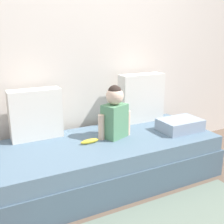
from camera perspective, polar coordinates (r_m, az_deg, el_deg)
name	(u,v)px	position (r m, az deg, el deg)	size (l,w,h in m)	color
ground_plane	(108,179)	(2.63, -0.81, -13.87)	(12.00, 12.00, 0.00)	brown
back_wall	(83,39)	(2.79, -6.15, 14.91)	(5.22, 0.10, 2.52)	silver
couch	(108,160)	(2.54, -0.83, -10.00)	(2.02, 0.85, 0.40)	#495F70
throw_pillow_left	(36,114)	(2.51, -15.71, -0.44)	(0.45, 0.16, 0.45)	silver
throw_pillow_right	(141,98)	(2.91, 6.14, 2.95)	(0.49, 0.16, 0.51)	silver
toddler	(115,113)	(2.44, 0.57, -0.15)	(0.32, 0.22, 0.48)	#568E66
banana	(90,141)	(2.37, -4.70, -6.12)	(0.17, 0.04, 0.04)	yellow
folded_blanket	(180,125)	(2.74, 14.04, -2.62)	(0.40, 0.28, 0.11)	#8E9EB2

